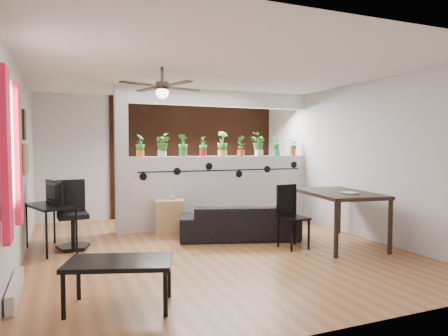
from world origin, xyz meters
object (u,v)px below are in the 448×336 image
folding_chair (290,210)px  potted_plant_3 (203,146)px  coffee_table (119,265)px  potted_plant_4 (222,143)px  potted_plant_0 (140,145)px  ceiling_fan (162,89)px  computer_desk (50,209)px  potted_plant_7 (276,145)px  potted_plant_8 (293,146)px  cube_shelf (170,217)px  cup (172,197)px  office_chair (72,219)px  potted_plant_6 (259,144)px  potted_plant_5 (241,145)px  potted_plant_2 (183,145)px  sofa (239,222)px  potted_plant_1 (162,144)px  dining_table (338,197)px

folding_chair → potted_plant_3: bearing=110.2°
coffee_table → potted_plant_4: bearing=54.4°
potted_plant_0 → folding_chair: bearing=-45.7°
ceiling_fan → computer_desk: size_ratio=1.13×
potted_plant_7 → potted_plant_8: potted_plant_7 is taller
potted_plant_4 → computer_desk: (-3.05, -0.82, -0.99)m
potted_plant_8 → computer_desk: size_ratio=0.34×
cube_shelf → folding_chair: 2.19m
cup → coffee_table: (-1.30, -3.00, -0.24)m
office_chair → folding_chair: bearing=-20.4°
potted_plant_0 → potted_plant_6: size_ratio=0.85×
potted_plant_8 → computer_desk: bearing=-170.0°
ceiling_fan → potted_plant_5: size_ratio=2.93×
potted_plant_4 → ceiling_fan: bearing=-131.6°
ceiling_fan → potted_plant_2: bearing=65.8°
potted_plant_5 → sofa: 1.82m
potted_plant_2 → potted_plant_5: bearing=0.0°
potted_plant_0 → cup: potted_plant_0 is taller
cube_shelf → coffee_table: size_ratio=0.55×
potted_plant_8 → cube_shelf: size_ratio=0.59×
ceiling_fan → potted_plant_6: ceiling_fan is taller
coffee_table → potted_plant_6: bearing=46.4°
sofa → potted_plant_2: bearing=-44.1°
potted_plant_3 → potted_plant_7: bearing=0.0°
potted_plant_5 → coffee_table: potted_plant_5 is taller
potted_plant_7 → folding_chair: size_ratio=0.42×
sofa → computer_desk: computer_desk is taller
folding_chair → cube_shelf: bearing=132.3°
potted_plant_1 → potted_plant_3: 0.79m
sofa → computer_desk: (-2.88, 0.34, 0.34)m
potted_plant_3 → potted_plant_4: potted_plant_4 is taller
potted_plant_3 → sofa: (0.23, -1.16, -1.28)m
potted_plant_4 → potted_plant_7: potted_plant_4 is taller
sofa → coffee_table: (-2.23, -2.19, 0.13)m
potted_plant_7 → computer_desk: (-4.24, -0.82, -0.95)m
potted_plant_2 → potted_plant_7: potted_plant_2 is taller
cup → potted_plant_0: bearing=145.2°
computer_desk → dining_table: bearing=-16.9°
potted_plant_0 → sofa: (1.41, -1.16, -1.29)m
cube_shelf → coffee_table: 3.25m
potted_plant_6 → dining_table: (0.32, -2.08, -0.85)m
potted_plant_1 → potted_plant_8: size_ratio=1.21×
coffee_table → potted_plant_2: bearing=64.4°
sofa → folding_chair: bearing=139.3°
potted_plant_0 → potted_plant_6: bearing=0.0°
potted_plant_7 → office_chair: potted_plant_7 is taller
potted_plant_4 → potted_plant_6: bearing=0.0°
folding_chair → ceiling_fan: bearing=175.6°
dining_table → computer_desk: bearing=163.1°
potted_plant_1 → sofa: (1.02, -1.16, -1.31)m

